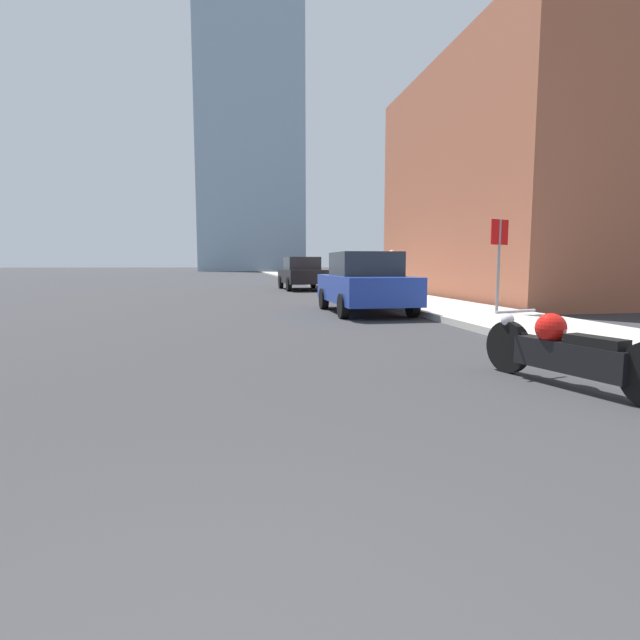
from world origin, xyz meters
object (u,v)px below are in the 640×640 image
Objects in this scene: motorcycle at (567,351)px; stop_sign at (499,249)px; pedestrian at (391,274)px; parked_car_black at (302,273)px; parked_car_blue at (365,283)px.

stop_sign is at bearing 51.29° from motorcycle.
motorcycle is 1.40× the size of pedestrian.
motorcycle is 1.03× the size of stop_sign.
parked_car_blue is at bearing -92.42° from parked_car_black.
stop_sign is at bearing -78.78° from pedestrian.
pedestrian is (-1.01, 5.12, -0.68)m from stop_sign.
motorcycle is 0.50× the size of parked_car_black.
pedestrian is at bearing 101.22° from stop_sign.
parked_car_black is 14.73m from stop_sign.
parked_car_blue is 1.90× the size of stop_sign.
parked_car_blue is (0.03, 8.40, 0.43)m from motorcycle.
parked_car_black is 2.06× the size of stop_sign.
parked_car_black is 2.80× the size of pedestrian.
stop_sign is (2.79, -14.44, 0.82)m from parked_car_black.
motorcycle is at bearing -113.75° from stop_sign.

